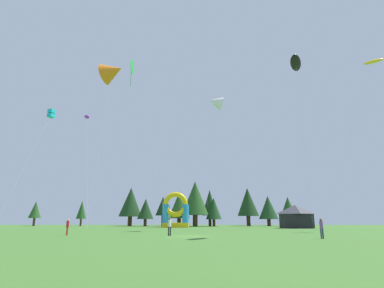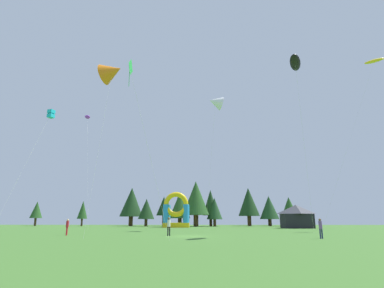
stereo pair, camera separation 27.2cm
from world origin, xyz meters
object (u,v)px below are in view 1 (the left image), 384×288
Objects in this scene: kite_yellow_parafoil at (373,62)px; festival_tent at (296,216)px; kite_black_parafoil at (296,63)px; kite_cyan_box at (51,114)px; person_far_side at (170,225)px; kite_green_diamond at (131,69)px; person_midfield at (68,226)px; kite_orange_delta at (113,71)px; kite_purple_parafoil at (87,117)px; person_left_edge at (321,227)px; inflatable_orange_dome at (176,214)px; kite_white_delta at (215,102)px.

kite_yellow_parafoil is 5.33× the size of festival_tent.
kite_black_parafoil is 1.44× the size of kite_cyan_box.
person_far_side is at bearing -155.26° from kite_yellow_parafoil.
kite_green_diamond is 18.21m from person_midfield.
kite_cyan_box is 8.87m from kite_orange_delta.
person_midfield is (-8.27, 10.62, -12.26)m from kite_green_diamond.
kite_purple_parafoil is 1.58× the size of kite_cyan_box.
kite_green_diamond is (-16.54, -9.89, -5.72)m from kite_black_parafoil.
kite_purple_parafoil reaches higher than kite_green_diamond.
person_left_edge is at bearing 157.26° from person_far_side.
festival_tent reaches higher than person_left_edge.
person_midfield is (2.86, 0.42, -12.14)m from kite_cyan_box.
kite_cyan_box is 2.62× the size of festival_tent.
inflatable_orange_dome is (16.95, 7.53, -18.20)m from kite_purple_parafoil.
person_midfield is (-16.55, -14.87, -19.42)m from kite_white_delta.
kite_yellow_parafoil reaches higher than kite_cyan_box.
person_far_side is at bearing 158.29° from person_left_edge.
kite_black_parafoil is at bearing -104.54° from festival_tent.
person_far_side is (13.56, -0.30, -12.04)m from kite_cyan_box.
kite_white_delta is 25.76m from kite_cyan_box.
kite_white_delta is 25.01m from inflatable_orange_dome.
person_midfield is at bearing 164.23° from person_left_edge.
kite_yellow_parafoil is 44.02m from person_far_side.
inflatable_orange_dome is 1.34× the size of festival_tent.
person_far_side is at bearing -87.11° from inflatable_orange_dome.
kite_yellow_parafoil is 52.21m from person_midfield.
kite_green_diamond is (11.14, -10.20, 0.12)m from kite_cyan_box.
kite_black_parafoil is at bearing -0.65° from kite_cyan_box.
kite_cyan_box is at bearing 137.50° from kite_green_diamond.
kite_purple_parafoil reaches higher than person_left_edge.
kite_purple_parafoil is 36.22m from person_far_side.
kite_orange_delta reaches higher than person_midfield.
kite_purple_parafoil is 25.45m from kite_cyan_box.
kite_yellow_parafoil reaches higher than festival_tent.
kite_yellow_parafoil is 15.22× the size of person_far_side.
person_midfield is at bearing -138.05° from kite_white_delta.
kite_black_parafoil reaches higher than person_far_side.
kite_cyan_box is 8.05× the size of person_left_edge.
person_midfield is at bearing -161.77° from kite_yellow_parafoil.
festival_tent is (22.61, -4.98, -0.55)m from inflatable_orange_dome.
person_midfield is 0.24× the size of inflatable_orange_dome.
person_far_side is (18.54, -24.03, -19.77)m from kite_purple_parafoil.
kite_purple_parafoil is at bearing 160.92° from kite_white_delta.
person_far_side is (2.42, 9.90, -12.16)m from kite_green_diamond.
kite_black_parafoil is 1.08× the size of kite_orange_delta.
kite_white_delta reaches higher than inflatable_orange_dome.
kite_yellow_parafoil reaches higher than kite_purple_parafoil.
kite_black_parafoil is at bearing -140.62° from kite_yellow_parafoil.
kite_purple_parafoil is at bearing 143.64° from kite_black_parafoil.
festival_tent is at bearing 72.47° from person_left_edge.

